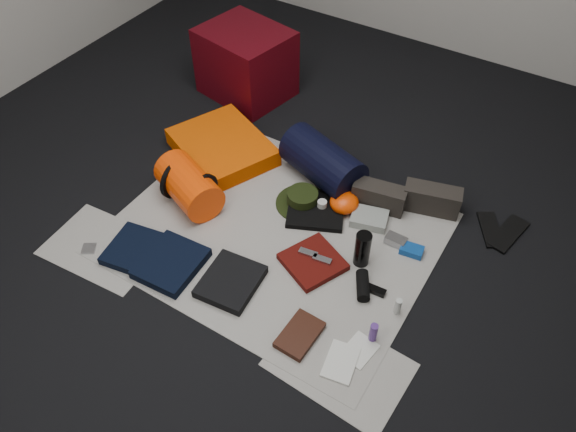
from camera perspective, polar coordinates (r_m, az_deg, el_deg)
The scene contains 37 objects.
floor at distance 2.97m, azimuth -1.30°, elevation -1.87°, with size 4.50×4.50×0.02m, color black.
newspaper_mat at distance 2.96m, azimuth -1.30°, elevation -1.70°, with size 1.60×1.30×0.01m, color #BAB6AC.
newspaper_sheet_front_left at distance 3.05m, azimuth -18.23°, elevation -3.03°, with size 0.58×0.40×0.00m, color #BAB6AC.
newspaper_sheet_front_right at distance 2.53m, azimuth 5.24°, elevation -14.82°, with size 0.58×0.40×0.00m, color #BAB6AC.
red_cabinet at distance 3.83m, azimuth -4.29°, elevation 15.25°, with size 0.54×0.45×0.45m, color #4B050D.
sleeping_pad at distance 3.40m, azimuth -6.70°, elevation 6.97°, with size 0.57×0.47×0.10m, color #ED5202.
stuff_sack at distance 3.09m, azimuth -10.02°, elevation 3.06°, with size 0.23×0.23×0.39m, color #F93E04.
sack_strap_left at distance 3.14m, azimuth -11.43°, elevation 3.64°, with size 0.22×0.22×0.03m, color black.
sack_strap_right at distance 3.04m, azimuth -8.55°, elevation 2.32°, with size 0.22×0.22×0.03m, color black.
navy_duffel at distance 3.17m, azimuth 3.56°, elevation 5.48°, with size 0.25×0.25×0.48m, color black.
boonie_brim at distance 3.10m, azimuth 1.48°, elevation 1.32°, with size 0.30×0.30×0.01m, color black.
boonie_crown at distance 3.07m, azimuth 1.49°, elevation 1.87°, with size 0.17×0.17×0.07m, color black.
hiking_boot_left at distance 3.08m, azimuth 9.24°, elevation 1.97°, with size 0.29×0.11×0.14m, color #2A2621.
hiking_boot_right at distance 3.12m, azimuth 14.39°, elevation 1.67°, with size 0.30×0.11×0.15m, color #2A2621.
flip_flop_left at distance 3.15m, azimuth 19.86°, elevation -1.32°, with size 0.09×0.25×0.01m, color black.
flip_flop_right at distance 3.17m, azimuth 21.46°, elevation -1.67°, with size 0.10×0.28×0.02m, color black.
trousers_navy_a at distance 2.96m, azimuth -15.39°, elevation -3.25°, with size 0.24×0.28×0.04m, color black.
trousers_navy_b at distance 2.85m, azimuth -11.79°, elevation -4.72°, with size 0.28×0.32×0.05m, color black.
trousers_charcoal at distance 2.74m, azimuth -5.84°, elevation -6.63°, with size 0.26×0.29×0.05m, color black.
black_tshirt at distance 3.05m, azimuth 2.86°, elevation 0.61°, with size 0.30×0.28×0.03m, color black.
red_shirt at distance 2.81m, azimuth 2.55°, elevation -4.67°, with size 0.26×0.26×0.04m, color #4A0B08.
orange_stuff_sack at distance 3.05m, azimuth 5.73°, elevation 1.39°, with size 0.16×0.16×0.10m, color #F93E04.
first_aid_pouch at distance 3.02m, azimuth 8.26°, elevation -0.25°, with size 0.19×0.14×0.05m, color gray.
water_bottle at distance 2.78m, azimuth 7.57°, elevation -3.35°, with size 0.08×0.08×0.20m, color black.
speaker at distance 2.72m, azimuth 7.61°, elevation -7.01°, with size 0.06×0.06×0.16m, color black.
compact_camera at distance 2.94m, azimuth 10.90°, elevation -2.46°, with size 0.11×0.06×0.04m, color #9E9EA3.
cyan_case at distance 2.92m, azimuth 12.45°, elevation -3.41°, with size 0.12×0.07×0.04m, color navy.
toiletry_purple at distance 2.56m, azimuth 8.66°, elevation -11.63°, with size 0.04×0.04×0.11m, color #482476.
toiletry_clear at distance 2.66m, azimuth 11.10°, elevation -9.01°, with size 0.03×0.03×0.09m, color #B4B9B3.
paperback_book at distance 2.57m, azimuth 1.20°, elevation -11.96°, with size 0.14×0.22×0.03m, color black.
map_booklet at distance 2.52m, azimuth 5.39°, elevation -14.55°, with size 0.13×0.19×0.01m, color silver.
map_printout at distance 2.56m, azimuth 7.26°, elevation -13.36°, with size 0.12×0.16×0.01m, color silver.
sunglasses at distance 2.74m, azimuth 8.90°, elevation -7.47°, with size 0.10×0.04×0.02m, color black.
key_cluster at distance 3.05m, azimuth -19.57°, elevation -3.13°, with size 0.07×0.07×0.01m, color #9E9EA3.
tape_roll at distance 3.04m, azimuth 3.49°, elevation 1.24°, with size 0.05×0.05×0.04m, color beige.
energy_bar_a at distance 2.81m, azimuth 2.06°, elevation -3.76°, with size 0.10×0.04×0.01m, color #9E9EA3.
energy_bar_b at distance 2.79m, azimuth 3.48°, elevation -4.42°, with size 0.10×0.04×0.01m, color #9E9EA3.
Camera 1 is at (1.09, -1.64, 2.21)m, focal length 35.00 mm.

